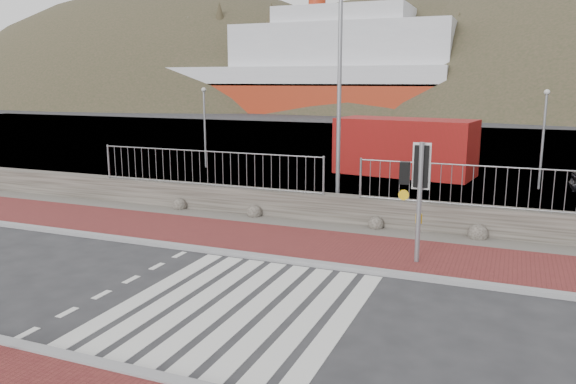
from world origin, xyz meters
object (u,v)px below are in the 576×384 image
at_px(traffic_signal_far, 419,177).
at_px(streetlight, 343,84).
at_px(ferry, 299,74).
at_px(shipping_container, 405,147).

height_order(traffic_signal_far, streetlight, streetlight).
distance_m(ferry, shipping_container, 56.30).
xyz_separation_m(ferry, shipping_container, (24.71, -50.43, -4.02)).
bearing_deg(traffic_signal_far, streetlight, -56.43).
relative_size(ferry, traffic_signal_far, 16.45).
distance_m(ferry, streetlight, 64.60).
bearing_deg(ferry, shipping_container, -63.89).
bearing_deg(traffic_signal_far, shipping_container, -82.59).
bearing_deg(shipping_container, ferry, 124.48).
bearing_deg(shipping_container, streetlight, -83.78).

